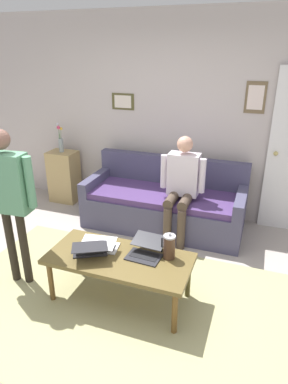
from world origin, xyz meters
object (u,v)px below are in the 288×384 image
at_px(french_press, 169,247).
at_px(person_standing, 8,190).
at_px(couch, 165,204).
at_px(laptop_right, 90,249).
at_px(coffee_table, 119,261).
at_px(laptop_center, 100,245).
at_px(laptop_left, 146,251).
at_px(side_shelf, 64,176).
at_px(flower_vase, 61,141).
at_px(person_seated, 182,183).

bearing_deg(french_press, person_standing, 9.22).
distance_m(couch, laptop_right, 1.63).
height_order(french_press, person_standing, person_standing).
distance_m(coffee_table, laptop_right, 0.29).
bearing_deg(laptop_right, person_standing, 4.31).
height_order(laptop_center, person_standing, person_standing).
xyz_separation_m(laptop_left, laptop_right, (0.49, 0.15, 0.00)).
distance_m(couch, laptop_center, 1.53).
bearing_deg(french_press, coffee_table, 18.38).
bearing_deg(laptop_center, coffee_table, 165.51).
relative_size(side_shelf, person_standing, 0.50).
height_order(laptop_left, flower_vase, flower_vase).
bearing_deg(laptop_left, flower_vase, -41.10).
xyz_separation_m(laptop_center, side_shelf, (1.52, -1.76, -0.11)).
distance_m(french_press, person_standing, 1.57).
relative_size(laptop_right, flower_vase, 1.05).
height_order(couch, person_standing, person_standing).
relative_size(couch, flower_vase, 4.76).
bearing_deg(person_seated, coffee_table, 80.01).
height_order(coffee_table, laptop_center, laptop_center).
relative_size(coffee_table, side_shelf, 1.68).
bearing_deg(person_standing, laptop_left, -170.69).
xyz_separation_m(coffee_table, laptop_center, (0.22, -0.06, 0.09)).
distance_m(flower_vase, person_standing, 2.03).
height_order(coffee_table, flower_vase, flower_vase).
xyz_separation_m(coffee_table, flower_vase, (1.74, -1.81, 0.53)).
xyz_separation_m(french_press, person_standing, (1.49, 0.24, 0.43)).
bearing_deg(side_shelf, laptop_right, 128.23).
bearing_deg(coffee_table, person_seated, -99.99).
xyz_separation_m(couch, side_shelf, (1.70, -0.25, 0.09)).
distance_m(french_press, person_seated, 1.22).
height_order(couch, laptop_center, couch).
distance_m(coffee_table, laptop_left, 0.26).
relative_size(side_shelf, person_seated, 0.62).
distance_m(laptop_left, person_seated, 1.25).
height_order(coffee_table, french_press, french_press).
height_order(laptop_right, flower_vase, flower_vase).
bearing_deg(couch, laptop_right, 81.53).
relative_size(french_press, person_standing, 0.16).
height_order(laptop_left, person_seated, person_seated).
relative_size(laptop_center, flower_vase, 0.82).
bearing_deg(side_shelf, coffee_table, 133.72).
height_order(laptop_left, laptop_right, laptop_left).
xyz_separation_m(laptop_right, person_standing, (0.79, 0.06, 0.50)).
relative_size(person_standing, person_seated, 1.24).
distance_m(laptop_left, side_shelf, 2.60).
xyz_separation_m(laptop_right, french_press, (-0.70, -0.18, 0.07)).
relative_size(french_press, person_seated, 0.20).
bearing_deg(laptop_right, flower_vase, -51.75).
bearing_deg(laptop_center, laptop_left, -172.84).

